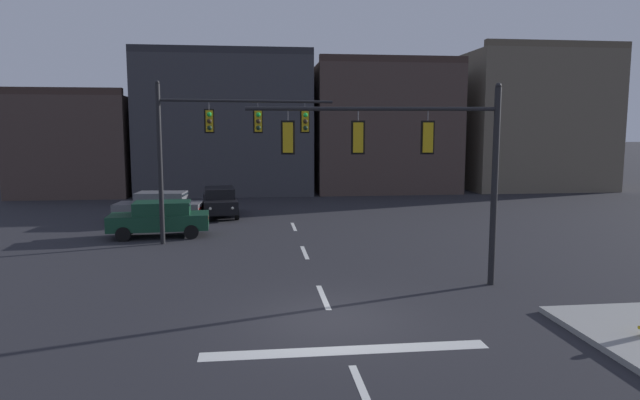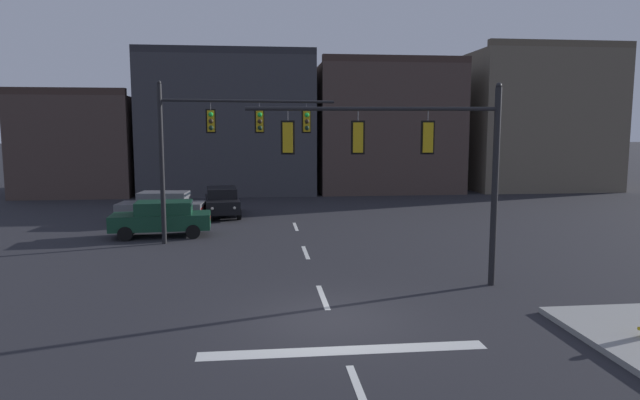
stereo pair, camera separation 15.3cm
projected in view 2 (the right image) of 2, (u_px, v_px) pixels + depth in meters
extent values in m
plane|color=#232328|center=(332.00, 320.00, 14.27)|extent=(400.00, 400.00, 0.00)
cube|color=silver|center=(344.00, 350.00, 12.30)|extent=(6.40, 0.50, 0.01)
cube|color=silver|center=(360.00, 393.00, 10.33)|extent=(0.16, 2.40, 0.01)
cube|color=silver|center=(323.00, 297.00, 16.24)|extent=(0.16, 2.40, 0.01)
cube|color=silver|center=(306.00, 252.00, 22.16)|extent=(0.16, 2.40, 0.01)
cube|color=silver|center=(296.00, 227.00, 28.08)|extent=(0.16, 2.40, 0.01)
cylinder|color=black|center=(495.00, 188.00, 17.15)|extent=(0.20, 0.20, 6.11)
cylinder|color=black|center=(372.00, 109.00, 16.78)|extent=(7.60, 0.81, 0.12)
sphere|color=black|center=(499.00, 85.00, 16.76)|extent=(0.18, 0.18, 0.18)
cylinder|color=#56565B|center=(428.00, 117.00, 16.84)|extent=(0.03, 0.03, 0.35)
cube|color=gold|center=(427.00, 138.00, 16.92)|extent=(0.32, 0.27, 0.90)
sphere|color=green|center=(427.00, 128.00, 17.01)|extent=(0.20, 0.20, 0.20)
sphere|color=#2D2314|center=(427.00, 137.00, 17.04)|extent=(0.20, 0.20, 0.20)
sphere|color=black|center=(426.00, 147.00, 17.08)|extent=(0.20, 0.20, 0.20)
cube|color=black|center=(428.00, 138.00, 16.90)|extent=(0.42, 0.07, 1.02)
cylinder|color=#56565B|center=(358.00, 117.00, 16.80)|extent=(0.03, 0.03, 0.35)
cube|color=gold|center=(358.00, 138.00, 16.87)|extent=(0.32, 0.27, 0.90)
sphere|color=green|center=(358.00, 128.00, 16.97)|extent=(0.20, 0.20, 0.20)
sphere|color=#2D2314|center=(357.00, 137.00, 17.00)|extent=(0.20, 0.20, 0.20)
sphere|color=black|center=(357.00, 147.00, 17.04)|extent=(0.20, 0.20, 0.20)
cube|color=black|center=(358.00, 138.00, 16.85)|extent=(0.42, 0.07, 1.02)
cylinder|color=#56565B|center=(288.00, 117.00, 16.76)|extent=(0.03, 0.03, 0.35)
cube|color=gold|center=(288.00, 138.00, 16.83)|extent=(0.32, 0.27, 0.90)
sphere|color=green|center=(288.00, 128.00, 16.93)|extent=(0.20, 0.20, 0.20)
sphere|color=#2D2314|center=(288.00, 138.00, 16.96)|extent=(0.20, 0.20, 0.20)
sphere|color=black|center=(288.00, 147.00, 17.00)|extent=(0.20, 0.20, 0.20)
cube|color=black|center=(288.00, 138.00, 16.81)|extent=(0.42, 0.07, 1.02)
cylinder|color=black|center=(162.00, 165.00, 23.48)|extent=(0.20, 0.20, 6.73)
cylinder|color=black|center=(250.00, 101.00, 23.96)|extent=(7.43, 0.94, 0.12)
sphere|color=black|center=(159.00, 83.00, 23.06)|extent=(0.18, 0.18, 0.18)
cylinder|color=#56565B|center=(210.00, 106.00, 23.63)|extent=(0.03, 0.03, 0.35)
cube|color=gold|center=(211.00, 121.00, 23.70)|extent=(0.32, 0.27, 0.90)
sphere|color=green|center=(211.00, 114.00, 23.54)|extent=(0.20, 0.20, 0.20)
sphere|color=#2D2314|center=(211.00, 121.00, 23.58)|extent=(0.20, 0.20, 0.20)
sphere|color=black|center=(211.00, 128.00, 23.61)|extent=(0.20, 0.20, 0.20)
cube|color=black|center=(211.00, 121.00, 23.72)|extent=(0.42, 0.08, 1.02)
cylinder|color=#56565B|center=(259.00, 107.00, 24.08)|extent=(0.03, 0.03, 0.35)
cube|color=gold|center=(259.00, 121.00, 24.15)|extent=(0.32, 0.27, 0.90)
sphere|color=green|center=(260.00, 115.00, 23.99)|extent=(0.20, 0.20, 0.20)
sphere|color=#2D2314|center=(260.00, 121.00, 24.03)|extent=(0.20, 0.20, 0.20)
sphere|color=black|center=(260.00, 128.00, 24.06)|extent=(0.20, 0.20, 0.20)
cube|color=black|center=(259.00, 121.00, 24.17)|extent=(0.42, 0.08, 1.02)
cylinder|color=#56565B|center=(306.00, 107.00, 24.53)|extent=(0.03, 0.03, 0.35)
cube|color=gold|center=(306.00, 121.00, 24.60)|extent=(0.32, 0.27, 0.90)
sphere|color=green|center=(307.00, 115.00, 24.44)|extent=(0.20, 0.20, 0.20)
sphere|color=#2D2314|center=(307.00, 121.00, 24.48)|extent=(0.20, 0.20, 0.20)
sphere|color=black|center=(307.00, 128.00, 24.51)|extent=(0.20, 0.20, 0.20)
cube|color=black|center=(306.00, 121.00, 24.62)|extent=(0.42, 0.08, 1.02)
cube|color=slate|center=(161.00, 209.00, 29.35)|extent=(4.53, 2.15, 0.70)
cube|color=slate|center=(164.00, 197.00, 29.27)|extent=(2.59, 1.79, 0.56)
cube|color=#2D3842|center=(149.00, 198.00, 29.25)|extent=(0.37, 1.54, 0.47)
cube|color=#2D3842|center=(186.00, 198.00, 29.31)|extent=(0.34, 1.53, 0.46)
cylinder|color=black|center=(129.00, 219.00, 28.51)|extent=(0.66, 0.27, 0.64)
cylinder|color=black|center=(138.00, 214.00, 30.19)|extent=(0.66, 0.27, 0.64)
cylinder|color=black|center=(186.00, 219.00, 28.59)|extent=(0.66, 0.27, 0.64)
cylinder|color=black|center=(192.00, 214.00, 30.28)|extent=(0.66, 0.27, 0.64)
sphere|color=silver|center=(116.00, 210.00, 28.71)|extent=(0.16, 0.16, 0.16)
sphere|color=silver|center=(123.00, 207.00, 29.85)|extent=(0.16, 0.16, 0.16)
cube|color=maroon|center=(203.00, 207.00, 29.40)|extent=(0.15, 1.37, 0.12)
cube|color=#143D28|center=(161.00, 221.00, 25.44)|extent=(4.50, 2.07, 0.70)
cube|color=#143D28|center=(164.00, 207.00, 25.39)|extent=(2.56, 1.75, 0.56)
cube|color=#2D3842|center=(147.00, 208.00, 25.26)|extent=(0.34, 1.53, 0.47)
cube|color=#2D3842|center=(190.00, 207.00, 25.59)|extent=(0.31, 1.53, 0.46)
cylinder|color=black|center=(125.00, 234.00, 24.41)|extent=(0.65, 0.26, 0.64)
cylinder|color=black|center=(131.00, 227.00, 26.07)|extent=(0.65, 0.26, 0.64)
cylinder|color=black|center=(193.00, 232.00, 24.90)|extent=(0.65, 0.26, 0.64)
cylinder|color=black|center=(195.00, 225.00, 26.57)|extent=(0.65, 0.26, 0.64)
sphere|color=silver|center=(108.00, 224.00, 24.50)|extent=(0.16, 0.16, 0.16)
sphere|color=silver|center=(113.00, 219.00, 25.63)|extent=(0.16, 0.16, 0.16)
cube|color=maroon|center=(210.00, 218.00, 25.80)|extent=(0.12, 1.37, 0.12)
cube|color=black|center=(222.00, 204.00, 31.45)|extent=(2.22, 4.56, 0.70)
cube|color=black|center=(222.00, 192.00, 31.51)|extent=(1.83, 2.61, 0.56)
cube|color=#2D3842|center=(222.00, 194.00, 30.77)|extent=(1.54, 0.40, 0.47)
cube|color=#2D3842|center=(221.00, 191.00, 32.65)|extent=(1.53, 0.37, 0.46)
cylinder|color=black|center=(239.00, 214.00, 30.26)|extent=(0.28, 0.66, 0.64)
cylinder|color=black|center=(207.00, 215.00, 29.91)|extent=(0.28, 0.66, 0.64)
cylinder|color=black|center=(236.00, 207.00, 33.08)|extent=(0.28, 0.66, 0.64)
cylinder|color=black|center=(207.00, 207.00, 32.73)|extent=(0.28, 0.66, 0.64)
sphere|color=silver|center=(235.00, 208.00, 29.44)|extent=(0.16, 0.16, 0.16)
sphere|color=silver|center=(212.00, 209.00, 29.21)|extent=(0.16, 0.16, 0.16)
cube|color=maroon|center=(221.00, 198.00, 33.55)|extent=(1.37, 0.17, 0.12)
cylinder|color=gold|center=(640.00, 328.00, 12.67)|extent=(0.10, 0.08, 0.08)
cube|color=#473833|center=(88.00, 146.00, 43.48)|extent=(8.27, 10.40, 7.22)
cube|color=#3A2B26|center=(63.00, 91.00, 38.17)|extent=(8.27, 0.60, 0.50)
cube|color=#38383D|center=(230.00, 127.00, 44.20)|extent=(12.86, 9.82, 10.14)
cube|color=#2B2B30|center=(225.00, 50.00, 39.00)|extent=(12.86, 0.60, 0.50)
cube|color=#473833|center=(384.00, 130.00, 44.91)|extent=(10.95, 8.47, 9.70)
cube|color=#3A2B26|center=(397.00, 59.00, 40.39)|extent=(10.95, 0.60, 0.50)
cube|color=#665B4C|center=(525.00, 122.00, 47.55)|extent=(11.42, 11.22, 10.98)
cube|color=brown|center=(563.00, 44.00, 41.60)|extent=(11.42, 0.60, 0.50)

